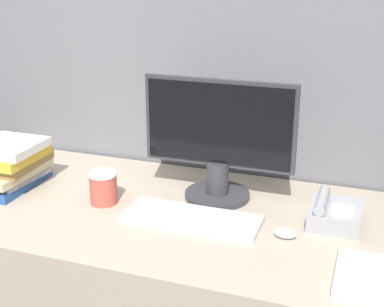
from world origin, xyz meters
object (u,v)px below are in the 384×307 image
(coffee_cup, at_px, (103,188))
(desk_telephone, at_px, (334,214))
(keyboard, at_px, (192,218))
(book_stack, at_px, (9,164))
(mouse, at_px, (285,233))
(monitor, at_px, (218,145))

(coffee_cup, relative_size, desk_telephone, 0.60)
(keyboard, distance_m, book_stack, 0.75)
(coffee_cup, bearing_deg, book_stack, 178.16)
(mouse, bearing_deg, keyboard, 178.45)
(monitor, relative_size, mouse, 7.74)
(keyboard, height_order, book_stack, book_stack)
(mouse, distance_m, book_stack, 1.06)
(mouse, height_order, book_stack, book_stack)
(book_stack, bearing_deg, keyboard, -3.39)
(monitor, relative_size, desk_telephone, 2.87)
(mouse, distance_m, coffee_cup, 0.65)
(coffee_cup, xyz_separation_m, desk_telephone, (0.78, 0.11, -0.02))
(mouse, bearing_deg, book_stack, 177.15)
(monitor, xyz_separation_m, keyboard, (-0.02, -0.21, -0.19))
(monitor, relative_size, coffee_cup, 4.77)
(desk_telephone, bearing_deg, keyboard, -162.73)
(monitor, height_order, coffee_cup, monitor)
(keyboard, height_order, coffee_cup, coffee_cup)
(keyboard, xyz_separation_m, desk_telephone, (0.44, 0.14, 0.03))
(mouse, bearing_deg, coffee_cup, 176.52)
(keyboard, bearing_deg, monitor, 83.43)
(monitor, height_order, desk_telephone, monitor)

